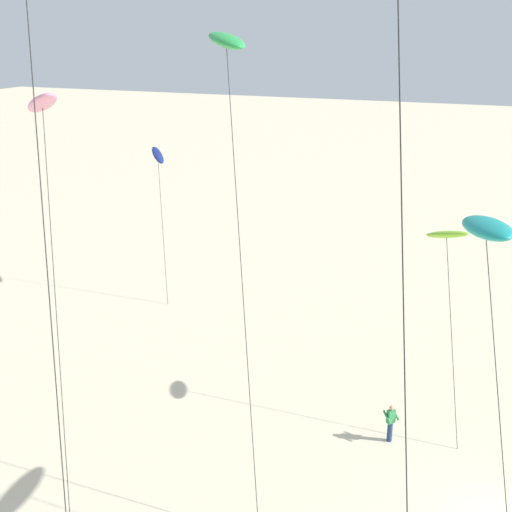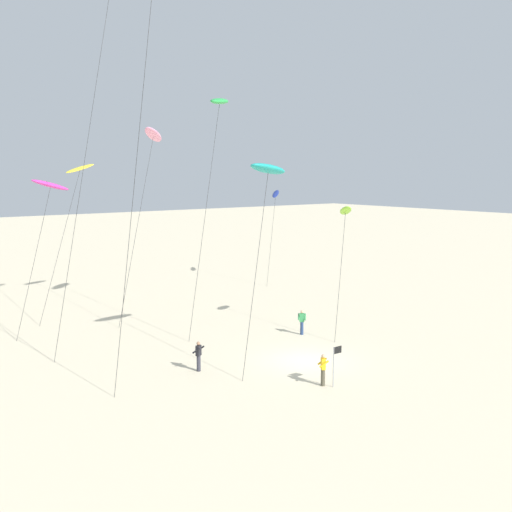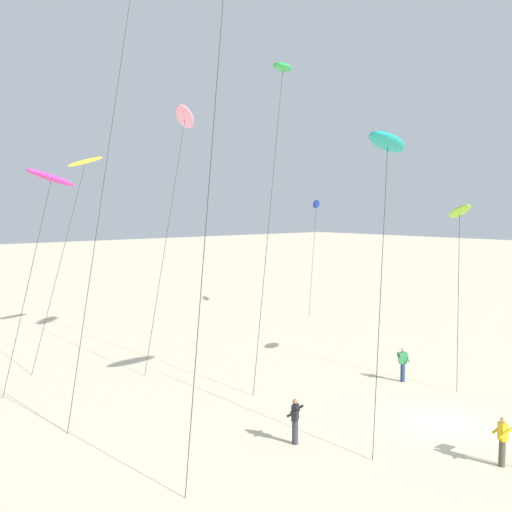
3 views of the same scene
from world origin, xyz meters
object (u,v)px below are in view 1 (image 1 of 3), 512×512
(kite_teal, at_px, (487,229))
(kite_lime, at_px, (447,236))
(kite_flyer_middle, at_px, (391,422))
(kite_navy, at_px, (158,156))
(kite_green, at_px, (226,43))
(kite_pink, at_px, (42,105))

(kite_teal, bearing_deg, kite_lime, 11.00)
(kite_lime, xyz_separation_m, kite_flyer_middle, (-2.65, 1.26, -7.38))
(kite_teal, height_order, kite_flyer_middle, kite_teal)
(kite_navy, bearing_deg, kite_teal, -130.01)
(kite_green, distance_m, kite_teal, 10.25)
(kite_lime, bearing_deg, kite_green, 125.58)
(kite_green, height_order, kite_navy, kite_green)
(kite_green, distance_m, kite_flyer_middle, 16.14)
(kite_lime, bearing_deg, kite_teal, -169.00)
(kite_green, relative_size, kite_lime, 1.83)
(kite_navy, bearing_deg, kite_lime, -115.46)
(kite_teal, xyz_separation_m, kite_lime, (7.78, 1.51, -2.74))
(kite_flyer_middle, bearing_deg, kite_lime, -25.49)
(kite_green, xyz_separation_m, kite_flyer_middle, (2.53, -5.98, -14.78))
(kite_green, relative_size, kite_teal, 1.40)
(kite_navy, xyz_separation_m, kite_flyer_middle, (-11.18, -16.64, -7.79))
(kite_green, bearing_deg, kite_teal, -106.51)
(kite_teal, relative_size, kite_lime, 1.31)
(kite_pink, bearing_deg, kite_lime, -61.88)
(kite_teal, bearing_deg, kite_flyer_middle, 28.45)
(kite_teal, bearing_deg, kite_navy, 49.99)
(kite_teal, xyz_separation_m, kite_flyer_middle, (5.13, 2.78, -10.12))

